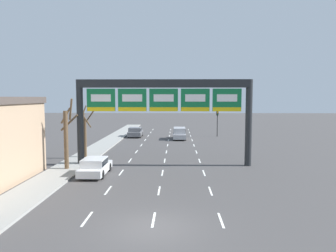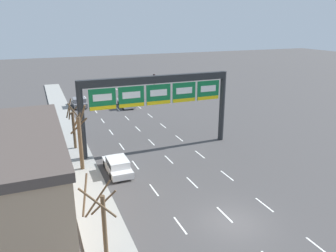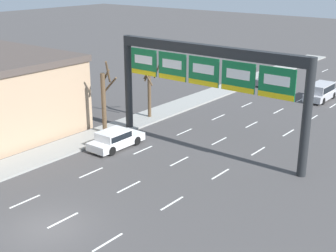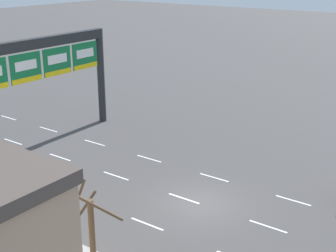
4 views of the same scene
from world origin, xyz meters
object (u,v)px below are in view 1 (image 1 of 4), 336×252
car_white (95,166)px  tree_bare_closest (67,135)px  suv_silver (179,133)px  traffic_light_near_gantry (217,117)px  sign_gantry (164,101)px  car_grey (135,132)px  tree_bare_third (85,132)px

car_white → tree_bare_closest: 3.87m
suv_silver → traffic_light_near_gantry: size_ratio=1.12×
sign_gantry → car_grey: 21.76m
car_white → tree_bare_closest: size_ratio=0.75×
sign_gantry → tree_bare_closest: bearing=-164.7°
traffic_light_near_gantry → tree_bare_third: tree_bare_third is taller
traffic_light_near_gantry → tree_bare_third: size_ratio=0.82×
car_white → suv_silver: bearing=73.0°
car_white → tree_bare_third: (-2.69, 6.97, 1.91)m
traffic_light_near_gantry → tree_bare_third: (-15.20, -18.39, -0.34)m
traffic_light_near_gantry → suv_silver: bearing=-149.7°
sign_gantry → traffic_light_near_gantry: 22.89m
suv_silver → car_grey: 7.11m
suv_silver → tree_bare_third: size_ratio=0.92×
sign_gantry → car_white: bearing=-143.3°
sign_gantry → tree_bare_third: bearing=158.3°
suv_silver → tree_bare_third: 17.77m
sign_gantry → tree_bare_third: sign_gantry is taller
car_white → suv_silver: suv_silver is taller
car_white → car_grey: car_grey is taller
car_grey → tree_bare_third: 17.76m
suv_silver → tree_bare_closest: bearing=-114.9°
suv_silver → car_grey: (-6.67, 2.46, -0.16)m
car_white → tree_bare_third: size_ratio=0.86×
sign_gantry → car_white: (-5.16, -3.85, -4.95)m
sign_gantry → tree_bare_closest: (-7.89, -2.15, -2.79)m
sign_gantry → car_white: size_ratio=3.54×
car_white → suv_silver: (6.70, 21.96, 0.21)m
car_white → suv_silver: 22.96m
tree_bare_third → car_white: bearing=-68.9°
sign_gantry → tree_bare_third: size_ratio=3.05×
tree_bare_closest → sign_gantry: bearing=15.3°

